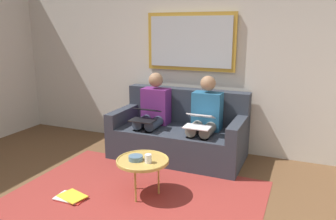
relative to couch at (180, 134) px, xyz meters
name	(u,v)px	position (x,y,z in m)	size (l,w,h in m)	color
wall_rear	(192,59)	(0.00, -0.48, 0.99)	(6.00, 0.12, 2.60)	beige
area_rug	(137,196)	(0.00, 1.27, -0.31)	(2.60, 1.80, 0.01)	maroon
couch	(180,134)	(0.00, 0.00, 0.00)	(1.78, 0.90, 0.90)	#2D333D
framed_mirror	(190,42)	(0.00, -0.39, 1.24)	(1.29, 0.05, 0.80)	#B7892D
coffee_table	(143,161)	(-0.05, 1.22, 0.08)	(0.55, 0.55, 0.41)	tan
cup	(148,159)	(-0.14, 1.26, 0.13)	(0.07, 0.07, 0.09)	silver
bowl	(136,158)	(0.01, 1.26, 0.11)	(0.15, 0.15, 0.05)	slate
person_left	(205,117)	(-0.37, 0.07, 0.30)	(0.38, 0.58, 1.14)	#235B84
laptop_white	(199,121)	(-0.37, 0.31, 0.31)	(0.32, 0.35, 0.16)	white
person_right	(153,112)	(0.37, 0.07, 0.30)	(0.38, 0.58, 1.14)	#66236B
laptop_black	(145,114)	(0.37, 0.31, 0.31)	(0.33, 0.36, 0.15)	black
magazine_stack	(71,197)	(0.60, 1.59, -0.29)	(0.33, 0.27, 0.03)	red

